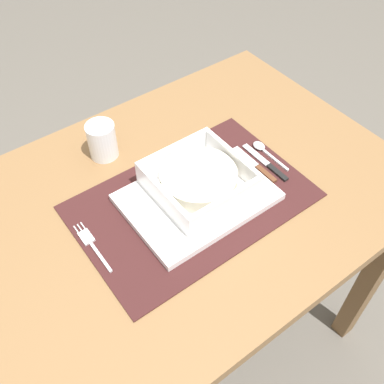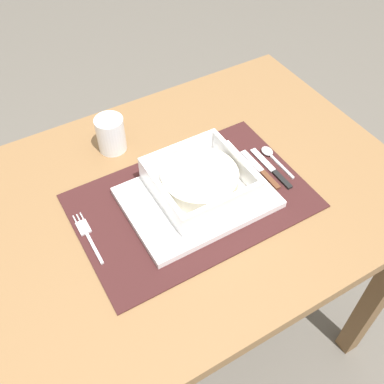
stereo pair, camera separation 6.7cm
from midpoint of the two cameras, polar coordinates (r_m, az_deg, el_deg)
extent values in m
plane|color=#59544C|center=(1.57, -2.61, -18.11)|extent=(6.00, 6.00, 0.00)
cube|color=brown|center=(0.97, -4.04, -1.29)|extent=(1.01, 0.70, 0.03)
cube|color=brown|center=(1.36, 20.73, -9.95)|extent=(0.05, 0.05, 0.69)
cube|color=brown|center=(1.58, 4.37, 4.47)|extent=(0.05, 0.05, 0.69)
cube|color=#381919|center=(0.94, -2.03, -1.23)|extent=(0.49, 0.32, 0.00)
cube|color=white|center=(0.94, -1.37, -0.73)|extent=(0.30, 0.22, 0.02)
cube|color=white|center=(0.94, -1.19, 0.64)|extent=(0.19, 0.19, 0.01)
cube|color=white|center=(0.89, -5.90, -0.71)|extent=(0.01, 0.19, 0.05)
cube|color=white|center=(0.96, 3.14, 4.14)|extent=(0.01, 0.19, 0.05)
cube|color=white|center=(0.87, 2.23, -1.63)|extent=(0.17, 0.01, 0.05)
cube|color=white|center=(0.97, -4.32, 4.90)|extent=(0.17, 0.01, 0.05)
cylinder|color=beige|center=(0.92, -1.21, 1.60)|extent=(0.16, 0.16, 0.04)
cube|color=silver|center=(0.88, -13.77, -8.16)|extent=(0.01, 0.08, 0.00)
cube|color=silver|center=(0.91, -15.43, -5.66)|extent=(0.02, 0.04, 0.00)
cylinder|color=silver|center=(0.93, -16.58, -4.75)|extent=(0.00, 0.02, 0.00)
cylinder|color=silver|center=(0.93, -16.16, -4.53)|extent=(0.00, 0.02, 0.00)
cylinder|color=silver|center=(0.93, -15.75, -4.31)|extent=(0.00, 0.02, 0.00)
cube|color=silver|center=(1.03, 8.81, 3.96)|extent=(0.01, 0.08, 0.00)
ellipsoid|color=silver|center=(1.06, 6.76, 5.82)|extent=(0.02, 0.03, 0.01)
cube|color=black|center=(1.00, 8.98, 2.42)|extent=(0.01, 0.06, 0.01)
cube|color=silver|center=(1.04, 6.36, 4.68)|extent=(0.01, 0.08, 0.00)
cube|color=#59331E|center=(1.00, 7.55, 2.24)|extent=(0.01, 0.06, 0.01)
cube|color=silver|center=(1.03, 5.09, 4.41)|extent=(0.01, 0.07, 0.00)
cylinder|color=white|center=(1.04, -13.23, 6.36)|extent=(0.07, 0.07, 0.09)
cylinder|color=gold|center=(1.06, -13.02, 5.43)|extent=(0.05, 0.05, 0.04)
camera|label=1|loc=(0.03, -92.08, -2.36)|focal=41.75mm
camera|label=2|loc=(0.03, 87.92, 2.36)|focal=41.75mm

